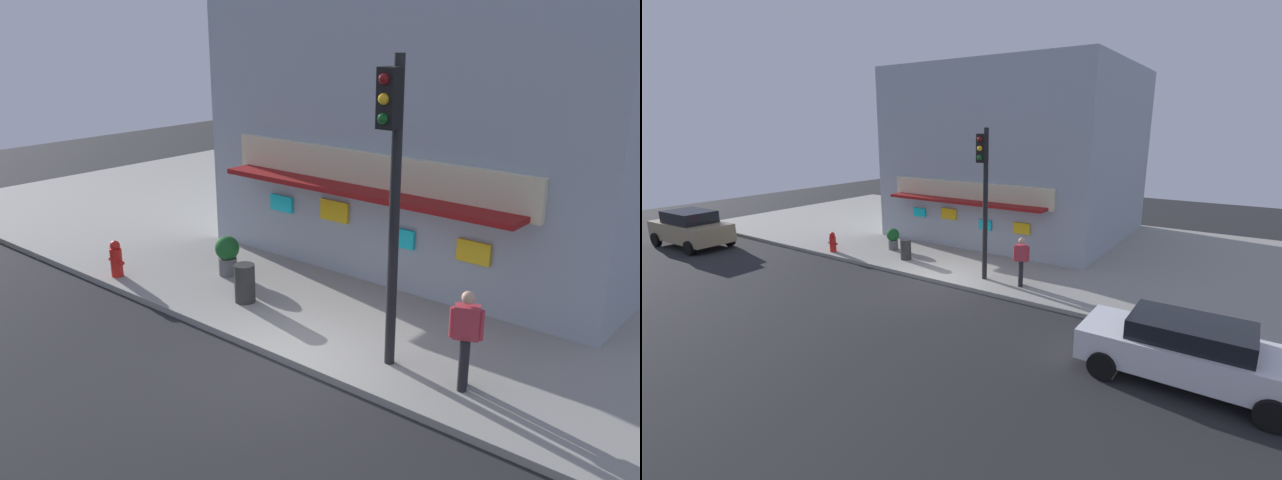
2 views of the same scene
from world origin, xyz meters
TOP-DOWN VIEW (x-y plane):
  - ground_plane at (0.00, 0.00)m, footprint 50.95×50.95m
  - sidewalk at (0.00, 6.91)m, footprint 33.97×13.81m
  - corner_building at (-1.17, 8.82)m, footprint 10.55×10.50m
  - traffic_light at (1.45, 0.97)m, footprint 0.32×0.58m
  - fire_hydrant at (-5.98, 0.43)m, footprint 0.52×0.28m
  - trash_can at (-2.53, 1.34)m, footprint 0.45×0.45m
  - pedestrian at (2.87, 1.14)m, footprint 0.55×0.40m
  - potted_plant_by_doorway at (-4.03, 2.20)m, footprint 0.58×0.58m
  - parked_car_white at (8.50, -2.05)m, footprint 4.52×1.98m
  - parked_car_tan at (-12.70, -2.28)m, footprint 4.24×2.22m

SIDE VIEW (x-z plane):
  - ground_plane at x=0.00m, z-range 0.00..0.00m
  - sidewalk at x=0.00m, z-range 0.00..0.15m
  - trash_can at x=-2.53m, z-range 0.15..0.99m
  - fire_hydrant at x=-5.98m, z-range 0.13..1.02m
  - potted_plant_by_doorway at x=-4.03m, z-range 0.20..1.17m
  - parked_car_white at x=8.50m, z-range 0.04..1.51m
  - parked_car_tan at x=-12.70m, z-range 0.02..1.72m
  - pedestrian at x=2.87m, z-range 0.23..1.95m
  - traffic_light at x=1.45m, z-range 0.89..6.23m
  - corner_building at x=-1.17m, z-range 0.14..8.25m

